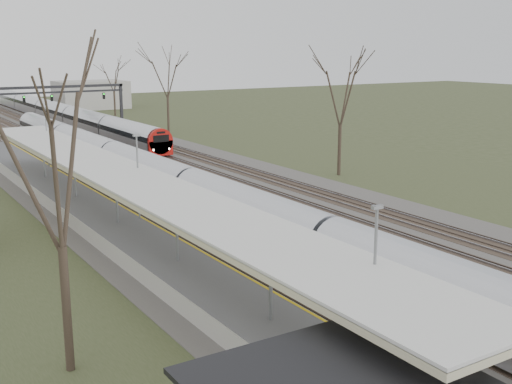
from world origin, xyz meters
TOP-DOWN VIEW (x-y plane):
  - track_bed at (0.26, 55.00)m, footprint 24.00×160.00m
  - platform at (-9.05, 37.50)m, footprint 3.50×69.00m
  - canopy at (-9.05, 32.99)m, footprint 4.10×50.00m
  - signal_gantry at (0.29, 84.99)m, footprint 21.00×0.59m
  - tree_west_near at (-16.00, 20.00)m, footprint 5.00×5.00m
  - tree_east_far at (14.00, 42.00)m, footprint 5.00×5.00m
  - train_near at (-2.50, 44.80)m, footprint 2.62×75.21m
  - train_far at (4.50, 95.62)m, footprint 2.62×75.21m

SIDE VIEW (x-z plane):
  - track_bed at x=0.26m, z-range -0.05..0.17m
  - platform at x=-9.05m, z-range 0.00..1.00m
  - train_near at x=-2.50m, z-range -0.05..3.00m
  - train_far at x=4.50m, z-range -0.05..3.00m
  - canopy at x=-9.05m, z-range 2.37..5.48m
  - signal_gantry at x=0.29m, z-range 1.87..7.95m
  - tree_west_near at x=-16.00m, z-range 2.14..12.44m
  - tree_east_far at x=14.00m, z-range 2.14..12.44m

